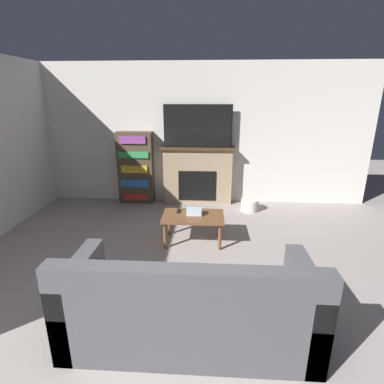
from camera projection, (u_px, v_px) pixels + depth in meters
The scene contains 9 objects.
wall_back at pixel (194, 135), 5.87m from camera, with size 6.83×0.06×2.70m.
fireplace at pixel (198, 175), 5.97m from camera, with size 1.45×0.28×1.13m.
tv at pixel (198, 126), 5.66m from camera, with size 1.30×0.03×0.80m.
couch at pixel (189, 308), 2.63m from camera, with size 2.14×0.89×0.91m.
coffee_table at pixel (193, 219), 4.38m from camera, with size 0.89×0.57×0.42m.
tissue_box at pixel (194, 212), 4.37m from camera, with size 0.22×0.12×0.10m.
remote_control at pixel (178, 211), 4.50m from camera, with size 0.04×0.15×0.02m.
bookshelf at pixel (136, 168), 5.98m from camera, with size 0.69×0.29×1.42m.
storage_basket at pixel (250, 205), 5.67m from camera, with size 0.33×0.33×0.22m.
Camera 1 is at (0.32, -1.40, 2.08)m, focal length 28.00 mm.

